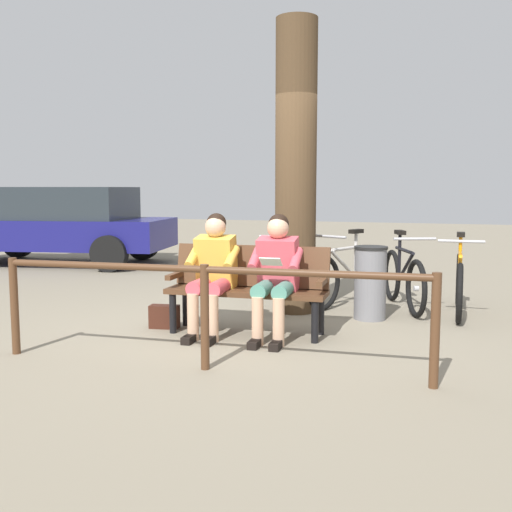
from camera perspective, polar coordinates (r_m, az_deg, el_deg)
The scene contains 13 objects.
ground_plane at distance 6.06m, azimuth -2.30°, elevation -7.29°, with size 40.00×40.00×0.00m, color gray.
bench at distance 5.95m, azimuth -0.71°, elevation -2.55°, with size 1.62×0.56×0.87m.
person_reading at distance 5.69m, azimuth 1.91°, elevation -1.37°, with size 0.51×0.78×1.20m.
person_companion at distance 5.87m, azimuth -4.17°, elevation -1.14°, with size 0.51×0.78×1.20m.
handbag at distance 6.26m, azimuth -8.81°, elevation -5.79°, with size 0.30×0.14×0.24m, color #3F1E14.
tree_trunk at distance 6.91m, azimuth 3.85°, elevation 8.39°, with size 0.48×0.48×3.35m, color #4C3823.
litter_bin at distance 6.67m, azimuth 10.94°, elevation -2.54°, with size 0.37×0.37×0.81m.
bicycle_red at distance 7.21m, azimuth 18.97°, elevation -2.50°, with size 0.48×1.68×0.94m.
bicycle_silver at distance 7.36m, azimuth 13.98°, elevation -2.16°, with size 0.70×1.59×0.94m.
bicycle_green at distance 7.45m, azimuth 8.78°, elevation -1.93°, with size 0.75×1.56×0.94m.
bicycle_black at distance 7.46m, azimuth 2.60°, elevation -1.85°, with size 0.49×1.66×0.94m.
railing_fence at distance 4.72m, azimuth -4.97°, elevation -3.76°, with size 3.58×0.29×0.85m.
parked_car at distance 11.91m, azimuth -18.20°, elevation 2.97°, with size 4.46×2.60×1.47m.
Camera 1 is at (-2.09, 5.50, 1.45)m, focal length 41.57 mm.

